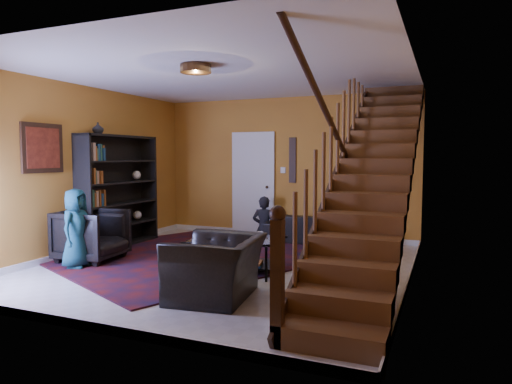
# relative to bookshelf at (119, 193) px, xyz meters

# --- Properties ---
(floor) EXTENTS (5.50, 5.50, 0.00)m
(floor) POSITION_rel_bookshelf_xyz_m (2.40, -0.60, -0.96)
(floor) COLOR beige
(floor) RESTS_ON ground
(room) EXTENTS (5.50, 5.50, 5.50)m
(room) POSITION_rel_bookshelf_xyz_m (1.07, 0.73, -0.91)
(room) COLOR #C7872C
(room) RESTS_ON ground
(staircase) EXTENTS (0.95, 5.02, 3.18)m
(staircase) POSITION_rel_bookshelf_xyz_m (4.53, -0.60, 0.43)
(staircase) COLOR brown
(staircase) RESTS_ON floor
(bookshelf) EXTENTS (0.35, 1.80, 2.00)m
(bookshelf) POSITION_rel_bookshelf_xyz_m (0.00, 0.00, 0.00)
(bookshelf) COLOR black
(bookshelf) RESTS_ON floor
(door) EXTENTS (0.82, 0.05, 2.05)m
(door) POSITION_rel_bookshelf_xyz_m (1.70, 2.12, 0.06)
(door) COLOR silver
(door) RESTS_ON floor
(framed_picture) EXTENTS (0.04, 0.74, 0.74)m
(framed_picture) POSITION_rel_bookshelf_xyz_m (-0.17, -1.50, 0.79)
(framed_picture) COLOR maroon
(framed_picture) RESTS_ON room
(wall_hanging) EXTENTS (0.14, 0.03, 0.90)m
(wall_hanging) POSITION_rel_bookshelf_xyz_m (2.55, 2.13, 0.59)
(wall_hanging) COLOR black
(wall_hanging) RESTS_ON room
(ceiling_fixture) EXTENTS (0.40, 0.40, 0.10)m
(ceiling_fixture) POSITION_rel_bookshelf_xyz_m (2.40, -1.40, 1.78)
(ceiling_fixture) COLOR #3F2814
(ceiling_fixture) RESTS_ON room
(rug) EXTENTS (5.11, 5.38, 0.02)m
(rug) POSITION_rel_bookshelf_xyz_m (1.55, -0.07, -0.95)
(rug) COLOR #4A0F0D
(rug) RESTS_ON floor
(sofa) EXTENTS (1.87, 0.79, 0.54)m
(sofa) POSITION_rel_bookshelf_xyz_m (3.16, 1.70, -0.70)
(sofa) COLOR black
(sofa) RESTS_ON floor
(armchair_left) EXTENTS (0.97, 0.95, 0.81)m
(armchair_left) POSITION_rel_bookshelf_xyz_m (0.35, -1.09, -0.56)
(armchair_left) COLOR black
(armchair_left) RESTS_ON floor
(armchair_right) EXTENTS (1.08, 1.20, 0.71)m
(armchair_right) POSITION_rel_bookshelf_xyz_m (2.99, -1.98, -0.61)
(armchair_right) COLOR black
(armchair_right) RESTS_ON floor
(person_adult_a) EXTENTS (0.50, 0.36, 1.29)m
(person_adult_a) POSITION_rel_bookshelf_xyz_m (2.10, 1.75, -0.77)
(person_adult_a) COLOR black
(person_adult_a) RESTS_ON sofa
(person_adult_b) EXTENTS (0.73, 0.60, 1.39)m
(person_adult_b) POSITION_rel_bookshelf_xyz_m (3.90, 1.75, -0.72)
(person_adult_b) COLOR black
(person_adult_b) RESTS_ON sofa
(person_child) EXTENTS (0.47, 0.63, 1.16)m
(person_child) POSITION_rel_bookshelf_xyz_m (0.45, -1.52, -0.38)
(person_child) COLOR #174C5A
(person_child) RESTS_ON armchair_left
(coffee_table) EXTENTS (1.37, 0.98, 0.47)m
(coffee_table) POSITION_rel_bookshelf_xyz_m (2.69, -0.81, -0.69)
(coffee_table) COLOR black
(coffee_table) RESTS_ON floor
(cup_a) EXTENTS (0.14, 0.14, 0.10)m
(cup_a) POSITION_rel_bookshelf_xyz_m (2.55, -0.98, -0.44)
(cup_a) COLOR #999999
(cup_a) RESTS_ON coffee_table
(cup_b) EXTENTS (0.10, 0.10, 0.09)m
(cup_b) POSITION_rel_bookshelf_xyz_m (2.98, -0.65, -0.45)
(cup_b) COLOR #999999
(cup_b) RESTS_ON coffee_table
(bowl) EXTENTS (0.23, 0.23, 0.05)m
(bowl) POSITION_rel_bookshelf_xyz_m (2.59, -0.74, -0.47)
(bowl) COLOR #999999
(bowl) RESTS_ON coffee_table
(vase) EXTENTS (0.18, 0.18, 0.19)m
(vase) POSITION_rel_bookshelf_xyz_m (-0.00, -0.50, 1.13)
(vase) COLOR #999999
(vase) RESTS_ON bookshelf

